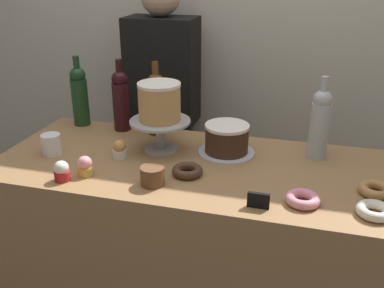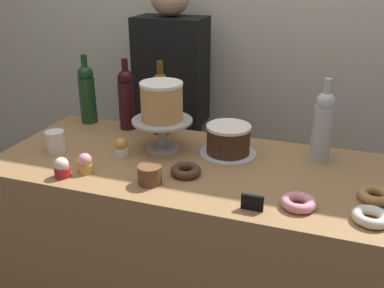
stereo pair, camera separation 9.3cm
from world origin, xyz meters
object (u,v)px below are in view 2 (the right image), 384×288
(cupcake_vanilla, at_px, (62,168))
(cookie_stack, at_px, (150,175))
(cupcake_strawberry, at_px, (85,164))
(price_sign_chalkboard, at_px, (252,203))
(white_layer_cake, at_px, (162,101))
(wine_bottle_amber, at_px, (161,102))
(barista_figure, at_px, (172,122))
(wine_bottle_clear, at_px, (323,125))
(donut_maple, at_px, (375,195))
(chocolate_round_cake, at_px, (228,139))
(wine_bottle_green, at_px, (87,93))
(donut_chocolate, at_px, (186,171))
(coffee_cup_ceramic, at_px, (56,141))
(cupcake_caramel, at_px, (121,148))
(donut_sugar, at_px, (371,217))
(wine_bottle_dark_red, at_px, (127,98))
(donut_pink, at_px, (298,203))
(cake_stand_pedestal, at_px, (162,129))

(cupcake_vanilla, distance_m, cookie_stack, 0.32)
(cupcake_strawberry, height_order, price_sign_chalkboard, cupcake_strawberry)
(price_sign_chalkboard, bearing_deg, cookie_stack, 171.14)
(white_layer_cake, bearing_deg, wine_bottle_amber, 114.23)
(cookie_stack, bearing_deg, barista_figure, 106.53)
(cupcake_vanilla, bearing_deg, wine_bottle_clear, 27.22)
(cupcake_strawberry, distance_m, donut_maple, 1.00)
(chocolate_round_cake, xyz_separation_m, cookie_stack, (-0.20, -0.32, -0.03))
(wine_bottle_green, xyz_separation_m, barista_figure, (0.27, 0.39, -0.25))
(cupcake_strawberry, height_order, donut_chocolate, cupcake_strawberry)
(wine_bottle_clear, height_order, barista_figure, barista_figure)
(wine_bottle_amber, xyz_separation_m, coffee_cup_ceramic, (-0.33, -0.33, -0.10))
(price_sign_chalkboard, distance_m, barista_figure, 1.12)
(chocolate_round_cake, height_order, donut_chocolate, chocolate_round_cake)
(wine_bottle_green, height_order, coffee_cup_ceramic, wine_bottle_green)
(wine_bottle_amber, relative_size, cupcake_caramel, 4.38)
(cupcake_strawberry, xyz_separation_m, price_sign_chalkboard, (0.63, -0.06, -0.01))
(white_layer_cake, distance_m, coffee_cup_ceramic, 0.46)
(wine_bottle_clear, distance_m, donut_sugar, 0.45)
(wine_bottle_dark_red, distance_m, price_sign_chalkboard, 0.87)
(donut_pink, bearing_deg, wine_bottle_green, 155.56)
(donut_maple, height_order, donut_sugar, same)
(donut_chocolate, bearing_deg, cake_stand_pedestal, 131.95)
(donut_chocolate, xyz_separation_m, cookie_stack, (-0.10, -0.10, 0.02))
(donut_maple, relative_size, price_sign_chalkboard, 1.60)
(cupcake_strawberry, xyz_separation_m, donut_pink, (0.76, 0.00, -0.02))
(wine_bottle_green, xyz_separation_m, cookie_stack, (0.53, -0.48, -0.11))
(white_layer_cake, height_order, barista_figure, barista_figure)
(chocolate_round_cake, relative_size, wine_bottle_amber, 0.54)
(wine_bottle_green, relative_size, cupcake_caramel, 4.38)
(donut_maple, height_order, barista_figure, barista_figure)
(wine_bottle_clear, height_order, cupcake_caramel, wine_bottle_clear)
(price_sign_chalkboard, bearing_deg, wine_bottle_clear, 69.01)
(chocolate_round_cake, height_order, barista_figure, barista_figure)
(wine_bottle_green, xyz_separation_m, donut_pink, (1.04, -0.47, -0.13))
(donut_maple, distance_m, cookie_stack, 0.75)
(wine_bottle_clear, bearing_deg, white_layer_cake, -170.73)
(wine_bottle_clear, relative_size, donut_chocolate, 2.91)
(white_layer_cake, height_order, wine_bottle_dark_red, wine_bottle_dark_red)
(wine_bottle_green, relative_size, donut_maple, 2.91)
(donut_sugar, height_order, donut_chocolate, same)
(cookie_stack, distance_m, coffee_cup_ceramic, 0.49)
(wine_bottle_dark_red, bearing_deg, coffee_cup_ceramic, -115.24)
(white_layer_cake, height_order, cupcake_vanilla, white_layer_cake)
(cake_stand_pedestal, height_order, cupcake_vanilla, cake_stand_pedestal)
(barista_figure, bearing_deg, cupcake_caramel, -85.41)
(wine_bottle_clear, height_order, wine_bottle_green, same)
(wine_bottle_amber, bearing_deg, cupcake_strawberry, -103.48)
(wine_bottle_dark_red, bearing_deg, cookie_stack, -55.65)
(wine_bottle_dark_red, bearing_deg, donut_maple, -17.48)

